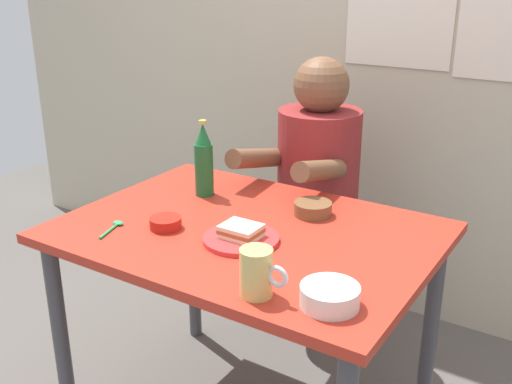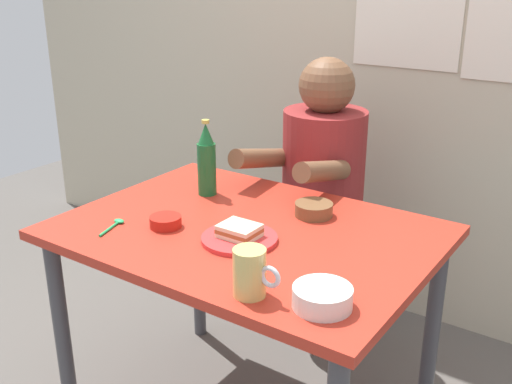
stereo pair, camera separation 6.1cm
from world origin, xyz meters
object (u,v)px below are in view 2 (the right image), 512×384
object	(u,v)px
beer_bottle	(207,161)
stool	(320,259)
dining_table	(247,256)
plate_orange	(239,239)
sandwich	(239,231)
person_seated	(322,163)
rice_bowl_white	(322,296)
beer_mug	(250,273)

from	to	relation	value
beer_bottle	stool	bearing A→B (deg)	67.15
dining_table	plate_orange	world-z (taller)	plate_orange
stool	beer_bottle	world-z (taller)	beer_bottle
stool	sandwich	xyz separation A→B (m)	(0.12, -0.72, 0.42)
sandwich	beer_bottle	world-z (taller)	beer_bottle
beer_bottle	plate_orange	bearing A→B (deg)	-37.93
dining_table	sandwich	distance (m)	0.16
person_seated	beer_bottle	distance (m)	0.51
person_seated	rice_bowl_white	xyz separation A→B (m)	(0.48, -0.88, 0.00)
plate_orange	rice_bowl_white	world-z (taller)	rice_bowl_white
stool	rice_bowl_white	xyz separation A→B (m)	(0.48, -0.90, 0.42)
dining_table	rice_bowl_white	world-z (taller)	rice_bowl_white
person_seated	beer_mug	bearing A→B (deg)	-71.27
stool	rice_bowl_white	world-z (taller)	rice_bowl_white
dining_table	beer_bottle	bearing A→B (deg)	150.23
stool	beer_bottle	bearing A→B (deg)	-112.85
sandwich	rice_bowl_white	world-z (taller)	same
dining_table	person_seated	xyz separation A→B (m)	(-0.08, 0.62, 0.12)
person_seated	dining_table	bearing A→B (deg)	-82.55
sandwich	rice_bowl_white	size ratio (longest dim) A/B	0.79
beer_mug	sandwich	bearing A→B (deg)	131.02
beer_mug	beer_bottle	bearing A→B (deg)	137.29
beer_mug	rice_bowl_white	distance (m)	0.18
stool	beer_mug	xyz separation A→B (m)	(0.32, -0.95, 0.45)
beer_bottle	rice_bowl_white	world-z (taller)	beer_bottle
sandwich	stool	bearing A→B (deg)	99.28
stool	beer_mug	size ratio (longest dim) A/B	3.57
person_seated	sandwich	size ratio (longest dim) A/B	6.54
plate_orange	rice_bowl_white	xyz separation A→B (m)	(0.37, -0.18, 0.02)
beer_mug	rice_bowl_white	bearing A→B (deg)	16.74
person_seated	rice_bowl_white	distance (m)	1.01
dining_table	beer_bottle	xyz separation A→B (m)	(-0.28, 0.16, 0.21)
beer_mug	beer_bottle	size ratio (longest dim) A/B	0.48
sandwich	dining_table	bearing A→B (deg)	112.76
sandwich	beer_mug	size ratio (longest dim) A/B	0.87
plate_orange	dining_table	bearing A→B (deg)	112.76
sandwich	beer_bottle	bearing A→B (deg)	142.07
dining_table	beer_mug	distance (m)	0.42
person_seated	beer_mug	xyz separation A→B (m)	(0.32, -0.93, 0.03)
stool	sandwich	distance (m)	0.84
person_seated	beer_bottle	xyz separation A→B (m)	(-0.20, -0.46, 0.09)
person_seated	stool	bearing A→B (deg)	90.00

